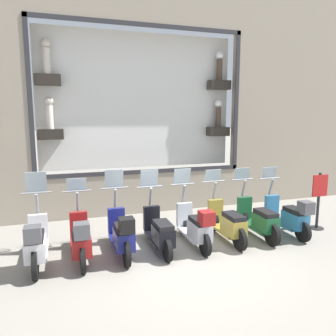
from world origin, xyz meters
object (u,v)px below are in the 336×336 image
object	(u,v)px
scooter_teal_0	(289,216)
scooter_silver_3	(196,226)
scooter_green_1	(258,220)
shop_sign_post	(319,199)
scooter_olive_2	(228,223)
scooter_black_4	(159,232)
scooter_red_6	(81,239)
scooter_navy_5	(122,234)
scooter_white_7	(36,243)

from	to	relation	value
scooter_teal_0	scooter_silver_3	distance (m)	2.45
scooter_silver_3	scooter_green_1	bearing A→B (deg)	-87.77
scooter_silver_3	shop_sign_post	world-z (taller)	scooter_silver_3
scooter_teal_0	scooter_olive_2	size ratio (longest dim) A/B	1.00
scooter_black_4	shop_sign_post	xyz separation A→B (m)	(0.07, -4.24, 0.35)
scooter_green_1	shop_sign_post	distance (m)	1.83
scooter_red_6	scooter_green_1	bearing A→B (deg)	-89.10
scooter_navy_5	scooter_black_4	bearing A→B (deg)	-86.14
shop_sign_post	scooter_teal_0	bearing A→B (deg)	97.76
scooter_navy_5	scooter_red_6	world-z (taller)	scooter_navy_5
scooter_green_1	scooter_navy_5	xyz separation A→B (m)	(-0.06, 3.27, 0.05)
scooter_green_1	scooter_white_7	distance (m)	4.90
scooter_teal_0	scooter_green_1	bearing A→B (deg)	85.36
scooter_navy_5	scooter_white_7	world-z (taller)	scooter_white_7
scooter_red_6	scooter_navy_5	bearing A→B (deg)	-89.48
scooter_teal_0	scooter_silver_3	size ratio (longest dim) A/B	1.00
scooter_teal_0	scooter_black_4	bearing A→B (deg)	88.87
scooter_green_1	scooter_silver_3	xyz separation A→B (m)	(-0.06, 1.63, 0.03)
scooter_black_4	shop_sign_post	world-z (taller)	scooter_black_4
scooter_navy_5	scooter_white_7	size ratio (longest dim) A/B	1.00
scooter_olive_2	shop_sign_post	bearing A→B (deg)	-88.53
scooter_olive_2	scooter_white_7	size ratio (longest dim) A/B	1.00
scooter_red_6	scooter_teal_0	bearing A→B (deg)	-90.02
scooter_silver_3	shop_sign_post	bearing A→B (deg)	-87.82
scooter_teal_0	scooter_red_6	size ratio (longest dim) A/B	1.00
scooter_teal_0	scooter_white_7	size ratio (longest dim) A/B	0.99
scooter_navy_5	scooter_teal_0	bearing A→B (deg)	-90.13
scooter_white_7	scooter_black_4	bearing A→B (deg)	-88.82
scooter_green_1	scooter_white_7	bearing A→B (deg)	90.61
scooter_teal_0	scooter_red_6	bearing A→B (deg)	89.98
scooter_navy_5	scooter_red_6	size ratio (longest dim) A/B	1.00
scooter_green_1	scooter_black_4	bearing A→B (deg)	90.04
scooter_olive_2	scooter_black_4	distance (m)	1.63
scooter_teal_0	scooter_navy_5	distance (m)	4.08
scooter_teal_0	scooter_black_4	size ratio (longest dim) A/B	1.00
scooter_silver_3	scooter_red_6	distance (m)	2.45
scooter_silver_3	scooter_black_4	world-z (taller)	scooter_black_4
scooter_teal_0	scooter_navy_5	bearing A→B (deg)	89.87
scooter_olive_2	scooter_navy_5	bearing A→B (deg)	91.33
scooter_white_7	shop_sign_post	world-z (taller)	scooter_white_7
shop_sign_post	scooter_silver_3	bearing A→B (deg)	92.18
scooter_navy_5	scooter_red_6	bearing A→B (deg)	90.52
scooter_black_4	scooter_navy_5	bearing A→B (deg)	93.86
scooter_olive_2	scooter_white_7	world-z (taller)	scooter_white_7
scooter_red_6	shop_sign_post	world-z (taller)	scooter_red_6
scooter_green_1	scooter_red_6	distance (m)	4.08
scooter_navy_5	shop_sign_post	bearing A→B (deg)	-88.60
scooter_silver_3	scooter_navy_5	distance (m)	1.63
scooter_green_1	scooter_silver_3	world-z (taller)	scooter_silver_3
scooter_olive_2	scooter_green_1	bearing A→B (deg)	-89.99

